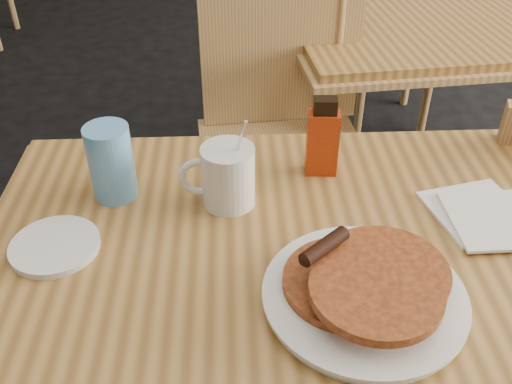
% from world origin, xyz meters
% --- Properties ---
extents(main_table, '(1.19, 0.81, 0.75)m').
position_xyz_m(main_table, '(0.06, -0.08, 0.71)').
color(main_table, '#A9783C').
rests_on(main_table, floor).
extents(neighbor_table, '(1.22, 0.89, 0.75)m').
position_xyz_m(neighbor_table, '(0.65, 1.01, 0.71)').
color(neighbor_table, '#A9783C').
rests_on(neighbor_table, floor).
extents(chair_main_far, '(0.50, 0.50, 1.02)m').
position_xyz_m(chair_main_far, '(0.05, 0.70, 0.61)').
color(chair_main_far, tan).
rests_on(chair_main_far, floor).
extents(chair_neighbor_far, '(0.44, 0.44, 0.82)m').
position_xyz_m(chair_neighbor_far, '(0.64, 1.76, 0.49)').
color(chair_neighbor_far, tan).
rests_on(chair_neighbor_far, floor).
extents(pancake_plate, '(0.30, 0.30, 0.09)m').
position_xyz_m(pancake_plate, '(0.09, -0.17, 0.77)').
color(pancake_plate, silver).
rests_on(pancake_plate, main_table).
extents(coffee_mug, '(0.13, 0.09, 0.18)m').
position_xyz_m(coffee_mug, '(-0.11, 0.08, 0.81)').
color(coffee_mug, silver).
rests_on(coffee_mug, main_table).
extents(syrup_bottle, '(0.06, 0.04, 0.16)m').
position_xyz_m(syrup_bottle, '(0.07, 0.17, 0.82)').
color(syrup_bottle, maroon).
rests_on(syrup_bottle, main_table).
extents(napkin_stack, '(0.19, 0.20, 0.01)m').
position_xyz_m(napkin_stack, '(0.34, 0.01, 0.76)').
color(napkin_stack, white).
rests_on(napkin_stack, main_table).
extents(blue_tumbler, '(0.10, 0.10, 0.14)m').
position_xyz_m(blue_tumbler, '(-0.31, 0.11, 0.82)').
color(blue_tumbler, '#5B9BD7').
rests_on(blue_tumbler, main_table).
extents(side_saucer, '(0.17, 0.17, 0.01)m').
position_xyz_m(side_saucer, '(-0.38, -0.03, 0.76)').
color(side_saucer, silver).
rests_on(side_saucer, main_table).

